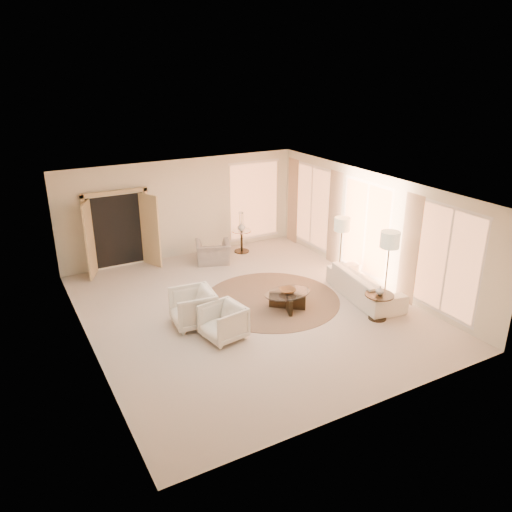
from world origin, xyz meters
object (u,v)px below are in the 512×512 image
armchair_left (193,306)px  accent_chair (213,249)px  side_table (242,239)px  floor_lamp_near (342,227)px  floor_lamp_far (390,243)px  coffee_table (287,298)px  end_table (379,302)px  armchair_right (223,321)px  sofa (365,285)px  end_vase (380,291)px  bowl (288,291)px  side_vase (241,227)px

armchair_left → accent_chair: 3.58m
accent_chair → side_table: (1.10, 0.38, -0.01)m
floor_lamp_near → floor_lamp_far: size_ratio=0.92×
floor_lamp_near → coffee_table: bearing=-158.7°
end_table → armchair_left: bearing=154.9°
side_table → floor_lamp_far: floor_lamp_far is taller
armchair_left → armchair_right: 0.88m
armchair_left → sofa: bearing=86.0°
end_table → end_vase: 0.28m
side_table → armchair_right: bearing=-121.6°
armchair_right → bowl: 1.90m
armchair_left → end_table: bearing=71.0°
armchair_left → end_vase: 4.04m
armchair_left → side_table: bearing=145.5°
end_table → side_table: size_ratio=0.94×
end_table → side_table: side_table is taller
armchair_right → end_table: armchair_right is taller
sofa → end_table: size_ratio=3.59×
armchair_left → armchair_right: bearing=27.6°
armchair_right → floor_lamp_near: 4.29m
sofa → bowl: size_ratio=6.10×
coffee_table → end_table: size_ratio=2.17×
accent_chair → end_table: size_ratio=1.50×
bowl → end_vase: 2.03m
armchair_left → bowl: size_ratio=2.40×
armchair_right → coffee_table: bearing=95.2°
coffee_table → end_vase: bearing=-42.6°
armchair_left → floor_lamp_far: (4.25, -1.25, 1.08)m
armchair_left → side_table: armchair_left is taller
sofa → floor_lamp_far: (0.15, -0.52, 1.19)m
accent_chair → floor_lamp_near: bearing=153.4°
armchair_left → floor_lamp_near: (4.28, 0.48, 0.96)m
side_table → floor_lamp_far: size_ratio=0.37×
armchair_right → end_table: bearing=65.8°
armchair_left → coffee_table: size_ratio=0.65×
coffee_table → floor_lamp_far: 2.60m
coffee_table → floor_lamp_near: (2.12, 0.83, 1.14)m
armchair_left → side_vase: bearing=145.5°
floor_lamp_far → bowl: floor_lamp_far is taller
floor_lamp_near → armchair_right: bearing=-161.8°
bowl → side_vase: side_vase is taller
floor_lamp_far → end_table: bearing=-142.5°
coffee_table → bowl: 0.20m
armchair_right → end_table: (3.33, -0.89, 0.01)m
bowl → side_table: bearing=78.3°
accent_chair → coffee_table: 3.43m
sofa → floor_lamp_near: bearing=0.0°
end_table → floor_lamp_far: size_ratio=0.35×
accent_chair → side_table: accent_chair is taller
floor_lamp_near → bowl: size_ratio=4.47×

